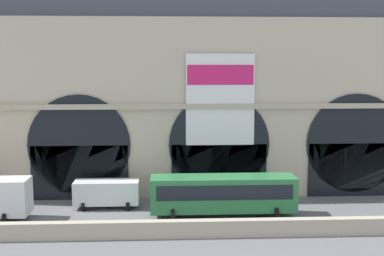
% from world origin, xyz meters
% --- Properties ---
extents(ground_plane, '(200.00, 200.00, 0.00)m').
position_xyz_m(ground_plane, '(0.00, 0.00, 0.00)').
color(ground_plane, slate).
extents(quay_parapet_wall, '(90.00, 0.70, 1.18)m').
position_xyz_m(quay_parapet_wall, '(0.00, -5.04, 0.59)').
color(quay_parapet_wall, '#B2A891').
rests_on(quay_parapet_wall, ground).
extents(station_building, '(50.19, 5.11, 19.81)m').
position_xyz_m(station_building, '(0.03, 7.36, 9.59)').
color(station_building, beige).
rests_on(station_building, ground).
extents(van_midwest, '(5.20, 2.48, 2.20)m').
position_xyz_m(van_midwest, '(-9.40, 2.41, 1.25)').
color(van_midwest, white).
rests_on(van_midwest, ground).
extents(bus_center, '(11.00, 3.25, 3.10)m').
position_xyz_m(bus_center, '(-0.25, -0.43, 1.78)').
color(bus_center, '#2D7A42').
rests_on(bus_center, ground).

